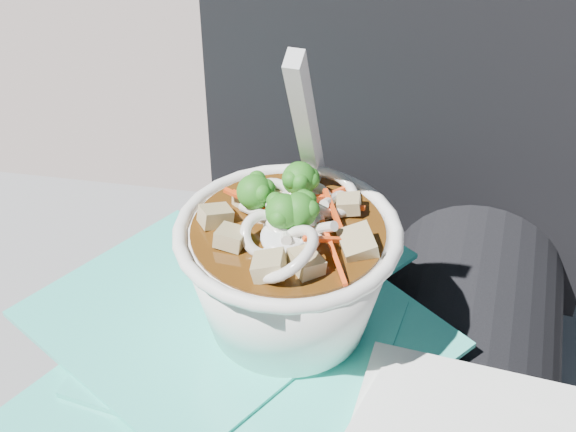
# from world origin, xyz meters

# --- Properties ---
(person_body) EXTENTS (0.34, 0.94, 1.00)m
(person_body) POSITION_xyz_m (-0.00, 0.09, 0.56)
(person_body) COLOR black
(person_body) RESTS_ON ground
(plastic_bag) EXTENTS (0.34, 0.34, 0.02)m
(plastic_bag) POSITION_xyz_m (-0.06, 0.01, 0.62)
(plastic_bag) COLOR #32D4BC
(plastic_bag) RESTS_ON lap
(udon_bowl) EXTENTS (0.16, 0.16, 0.20)m
(udon_bowl) POSITION_xyz_m (-0.04, 0.04, 0.68)
(udon_bowl) COLOR white
(udon_bowl) RESTS_ON plastic_bag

